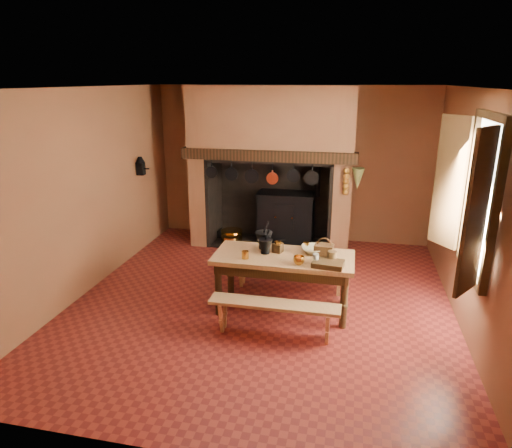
{
  "coord_description": "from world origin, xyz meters",
  "views": [
    {
      "loc": [
        1.1,
        -5.5,
        2.9
      ],
      "look_at": [
        -0.15,
        0.3,
        1.0
      ],
      "focal_mm": 32.0,
      "sensor_mm": 36.0,
      "label": 1
    }
  ],
  "objects_px": {
    "bench_front": "(274,311)",
    "coffee_grinder": "(278,247)",
    "work_table": "(284,264)",
    "wicker_basket": "(324,249)",
    "mixing_bowl": "(314,250)",
    "iron_range": "(287,217)"
  },
  "relations": [
    {
      "from": "work_table",
      "to": "bench_front",
      "type": "relative_size",
      "value": 1.16
    },
    {
      "from": "bench_front",
      "to": "mixing_bowl",
      "type": "distance_m",
      "value": 1.03
    },
    {
      "from": "iron_range",
      "to": "wicker_basket",
      "type": "distance_m",
      "value": 2.65
    },
    {
      "from": "iron_range",
      "to": "mixing_bowl",
      "type": "xyz_separation_m",
      "value": [
        0.71,
        -2.43,
        0.32
      ]
    },
    {
      "from": "coffee_grinder",
      "to": "mixing_bowl",
      "type": "relative_size",
      "value": 0.58
    },
    {
      "from": "iron_range",
      "to": "coffee_grinder",
      "type": "xyz_separation_m",
      "value": [
        0.26,
        -2.52,
        0.35
      ]
    },
    {
      "from": "iron_range",
      "to": "bench_front",
      "type": "bearing_deg",
      "value": -83.88
    },
    {
      "from": "coffee_grinder",
      "to": "mixing_bowl",
      "type": "height_order",
      "value": "coffee_grinder"
    },
    {
      "from": "bench_front",
      "to": "wicker_basket",
      "type": "bearing_deg",
      "value": 57.95
    },
    {
      "from": "work_table",
      "to": "wicker_basket",
      "type": "bearing_deg",
      "value": 15.02
    },
    {
      "from": "bench_front",
      "to": "mixing_bowl",
      "type": "bearing_deg",
      "value": 66.82
    },
    {
      "from": "bench_front",
      "to": "mixing_bowl",
      "type": "xyz_separation_m",
      "value": [
        0.36,
        0.84,
        0.48
      ]
    },
    {
      "from": "bench_front",
      "to": "coffee_grinder",
      "type": "distance_m",
      "value": 0.91
    },
    {
      "from": "iron_range",
      "to": "wicker_basket",
      "type": "bearing_deg",
      "value": -71.2
    },
    {
      "from": "work_table",
      "to": "iron_range",
      "type": "bearing_deg",
      "value": 97.65
    },
    {
      "from": "iron_range",
      "to": "bench_front",
      "type": "xyz_separation_m",
      "value": [
        0.35,
        -3.27,
        -0.16
      ]
    },
    {
      "from": "work_table",
      "to": "coffee_grinder",
      "type": "height_order",
      "value": "coffee_grinder"
    },
    {
      "from": "coffee_grinder",
      "to": "iron_range",
      "type": "bearing_deg",
      "value": 112.23
    },
    {
      "from": "bench_front",
      "to": "coffee_grinder",
      "type": "bearing_deg",
      "value": 96.99
    },
    {
      "from": "coffee_grinder",
      "to": "bench_front",
      "type": "bearing_deg",
      "value": -66.64
    },
    {
      "from": "iron_range",
      "to": "mixing_bowl",
      "type": "bearing_deg",
      "value": -73.7
    },
    {
      "from": "work_table",
      "to": "bench_front",
      "type": "height_order",
      "value": "work_table"
    }
  ]
}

